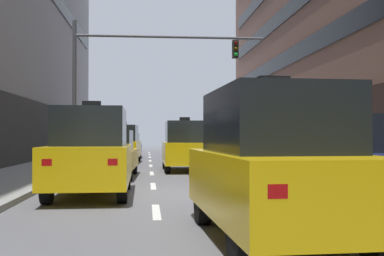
{
  "coord_description": "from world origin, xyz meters",
  "views": [
    {
      "loc": [
        -1.72,
        -12.83,
        1.53
      ],
      "look_at": [
        0.98,
        16.47,
        1.99
      ],
      "focal_mm": 45.62,
      "sensor_mm": 36.0,
      "label": 1
    }
  ],
  "objects_px": {
    "taxi_driving_4": "(123,144)",
    "taxi_driving_5": "(91,152)",
    "car_parked_1": "(371,158)",
    "car_parked_2": "(294,156)",
    "taxi_driving_3": "(274,164)",
    "traffic_signal_0": "(132,68)",
    "taxi_driving_0": "(185,146)",
    "car_parked_3": "(261,146)",
    "taxi_driving_1": "(109,154)",
    "street_tree_0": "(242,119)",
    "car_driving_2": "(127,146)"
  },
  "relations": [
    {
      "from": "taxi_driving_4",
      "to": "taxi_driving_5",
      "type": "bearing_deg",
      "value": -90.12
    },
    {
      "from": "car_parked_1",
      "to": "car_parked_2",
      "type": "xyz_separation_m",
      "value": [
        0.0,
        6.05,
        -0.21
      ]
    },
    {
      "from": "taxi_driving_3",
      "to": "traffic_signal_0",
      "type": "height_order",
      "value": "traffic_signal_0"
    },
    {
      "from": "taxi_driving_0",
      "to": "car_parked_3",
      "type": "relative_size",
      "value": 1.0
    },
    {
      "from": "traffic_signal_0",
      "to": "car_parked_3",
      "type": "bearing_deg",
      "value": -2.11
    },
    {
      "from": "taxi_driving_1",
      "to": "taxi_driving_0",
      "type": "bearing_deg",
      "value": 45.68
    },
    {
      "from": "car_parked_1",
      "to": "street_tree_0",
      "type": "xyz_separation_m",
      "value": [
        2.45,
        28.14,
        1.93
      ]
    },
    {
      "from": "car_parked_3",
      "to": "street_tree_0",
      "type": "bearing_deg",
      "value": 81.84
    },
    {
      "from": "taxi_driving_3",
      "to": "taxi_driving_1",
      "type": "bearing_deg",
      "value": 106.49
    },
    {
      "from": "car_driving_2",
      "to": "taxi_driving_5",
      "type": "distance_m",
      "value": 20.74
    },
    {
      "from": "car_parked_1",
      "to": "traffic_signal_0",
      "type": "distance_m",
      "value": 13.27
    },
    {
      "from": "street_tree_0",
      "to": "taxi_driving_3",
      "type": "bearing_deg",
      "value": -100.32
    },
    {
      "from": "taxi_driving_0",
      "to": "taxi_driving_4",
      "type": "relative_size",
      "value": 1.0
    },
    {
      "from": "car_parked_3",
      "to": "taxi_driving_4",
      "type": "bearing_deg",
      "value": 140.27
    },
    {
      "from": "car_parked_1",
      "to": "car_parked_3",
      "type": "relative_size",
      "value": 0.93
    },
    {
      "from": "taxi_driving_1",
      "to": "car_parked_3",
      "type": "distance_m",
      "value": 7.85
    },
    {
      "from": "taxi_driving_5",
      "to": "taxi_driving_4",
      "type": "bearing_deg",
      "value": 89.88
    },
    {
      "from": "taxi_driving_3",
      "to": "taxi_driving_4",
      "type": "distance_m",
      "value": 20.92
    },
    {
      "from": "taxi_driving_1",
      "to": "car_parked_2",
      "type": "bearing_deg",
      "value": -7.8
    },
    {
      "from": "taxi_driving_3",
      "to": "car_parked_1",
      "type": "height_order",
      "value": "taxi_driving_3"
    },
    {
      "from": "taxi_driving_3",
      "to": "traffic_signal_0",
      "type": "relative_size",
      "value": 0.53
    },
    {
      "from": "taxi_driving_0",
      "to": "traffic_signal_0",
      "type": "height_order",
      "value": "traffic_signal_0"
    },
    {
      "from": "taxi_driving_5",
      "to": "car_parked_3",
      "type": "distance_m",
      "value": 11.72
    },
    {
      "from": "car_driving_2",
      "to": "traffic_signal_0",
      "type": "bearing_deg",
      "value": -86.45
    },
    {
      "from": "car_parked_2",
      "to": "street_tree_0",
      "type": "distance_m",
      "value": 22.33
    },
    {
      "from": "taxi_driving_4",
      "to": "car_parked_3",
      "type": "height_order",
      "value": "taxi_driving_4"
    },
    {
      "from": "car_driving_2",
      "to": "street_tree_0",
      "type": "distance_m",
      "value": 11.07
    },
    {
      "from": "taxi_driving_5",
      "to": "traffic_signal_0",
      "type": "relative_size",
      "value": 0.52
    },
    {
      "from": "car_driving_2",
      "to": "taxi_driving_5",
      "type": "bearing_deg",
      "value": -90.14
    },
    {
      "from": "taxi_driving_1",
      "to": "car_parked_2",
      "type": "height_order",
      "value": "taxi_driving_1"
    },
    {
      "from": "car_parked_3",
      "to": "traffic_signal_0",
      "type": "height_order",
      "value": "traffic_signal_0"
    },
    {
      "from": "taxi_driving_1",
      "to": "car_driving_2",
      "type": "relative_size",
      "value": 1.04
    },
    {
      "from": "car_parked_1",
      "to": "taxi_driving_3",
      "type": "bearing_deg",
      "value": -130.05
    },
    {
      "from": "car_parked_1",
      "to": "street_tree_0",
      "type": "height_order",
      "value": "street_tree_0"
    },
    {
      "from": "taxi_driving_1",
      "to": "taxi_driving_3",
      "type": "distance_m",
      "value": 11.51
    },
    {
      "from": "car_parked_2",
      "to": "car_parked_1",
      "type": "bearing_deg",
      "value": -90.01
    },
    {
      "from": "car_driving_2",
      "to": "car_parked_2",
      "type": "xyz_separation_m",
      "value": [
        6.64,
        -16.13,
        -0.04
      ]
    },
    {
      "from": "taxi_driving_3",
      "to": "taxi_driving_5",
      "type": "height_order",
      "value": "taxi_driving_5"
    },
    {
      "from": "taxi_driving_0",
      "to": "taxi_driving_5",
      "type": "distance_m",
      "value": 9.15
    },
    {
      "from": "car_parked_2",
      "to": "taxi_driving_5",
      "type": "bearing_deg",
      "value": -145.47
    },
    {
      "from": "taxi_driving_0",
      "to": "traffic_signal_0",
      "type": "relative_size",
      "value": 0.51
    },
    {
      "from": "car_driving_2",
      "to": "taxi_driving_0",
      "type": "bearing_deg",
      "value": -76.12
    },
    {
      "from": "taxi_driving_3",
      "to": "car_parked_3",
      "type": "relative_size",
      "value": 1.05
    },
    {
      "from": "taxi_driving_1",
      "to": "traffic_signal_0",
      "type": "distance_m",
      "value": 5.78
    },
    {
      "from": "taxi_driving_0",
      "to": "car_parked_2",
      "type": "relative_size",
      "value": 1.04
    },
    {
      "from": "car_parked_2",
      "to": "street_tree_0",
      "type": "height_order",
      "value": "street_tree_0"
    },
    {
      "from": "taxi_driving_3",
      "to": "taxi_driving_5",
      "type": "xyz_separation_m",
      "value": [
        -3.27,
        5.51,
        0.0
      ]
    },
    {
      "from": "taxi_driving_5",
      "to": "traffic_signal_0",
      "type": "bearing_deg",
      "value": 85.79
    },
    {
      "from": "car_driving_2",
      "to": "taxi_driving_5",
      "type": "relative_size",
      "value": 0.97
    },
    {
      "from": "taxi_driving_5",
      "to": "car_parked_3",
      "type": "xyz_separation_m",
      "value": [
        6.69,
        9.62,
        -0.04
      ]
    }
  ]
}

